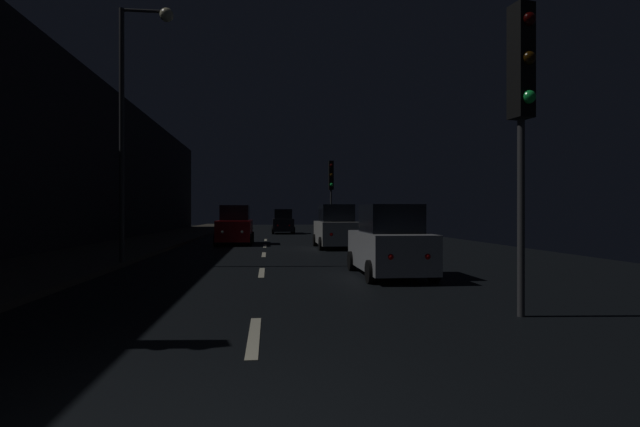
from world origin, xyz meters
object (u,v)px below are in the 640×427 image
Objects in this scene: traffic_light_near_right at (522,88)px; car_distant_taillights at (283,222)px; car_parked_right_near at (389,243)px; traffic_light_far_right at (331,182)px; streetlamp_overhead at (135,98)px; car_parked_right_far at (336,228)px; car_approaching_headlights at (235,226)px.

traffic_light_near_right is 32.61m from car_distant_taillights.
traffic_light_near_right reaches higher than car_parked_right_near.
car_parked_right_near is (-0.80, -18.16, -2.88)m from traffic_light_far_right.
car_parked_right_far is (7.55, 7.28, -4.44)m from streetlamp_overhead.
car_parked_right_far is 16.92m from car_distant_taillights.
streetlamp_overhead is at bearing -145.58° from traffic_light_near_right.
streetlamp_overhead reaches higher than car_approaching_headlights.
car_approaching_headlights is (-6.04, 18.98, -2.82)m from traffic_light_near_right.
car_parked_right_near is 27.23m from car_distant_taillights.
car_approaching_headlights is 1.01× the size of car_parked_right_far.
traffic_light_near_right reaches higher than car_parked_right_far.
traffic_light_near_right is 20.11m from car_approaching_headlights.
traffic_light_near_right is 1.28× the size of car_distant_taillights.
traffic_light_near_right is 1.34× the size of car_parked_right_near.
streetlamp_overhead is 11.39m from car_parked_right_far.
traffic_light_near_right is at bearing -44.40° from streetlamp_overhead.
car_parked_right_near is 0.95× the size of car_distant_taillights.
car_distant_taillights is at bearing 174.12° from traffic_light_near_right.
traffic_light_far_right reaches higher than car_parked_right_far.
traffic_light_far_right is 17.32m from streetlamp_overhead.
traffic_light_near_right reaches higher than traffic_light_far_right.
traffic_light_far_right is at bearing 61.02° from streetlamp_overhead.
streetlamp_overhead is at bearing 167.23° from car_distant_taillights.
traffic_light_far_right is at bearing 126.44° from car_approaching_headlights.
streetlamp_overhead reaches higher than traffic_light_far_right.
traffic_light_near_right is at bearing 17.64° from car_approaching_headlights.
car_parked_right_far is (-0.00, 10.36, 0.09)m from car_parked_right_near.
streetlamp_overhead is at bearing -31.04° from traffic_light_far_right.
streetlamp_overhead is 2.16× the size of car_parked_right_near.
traffic_light_near_right is (0.10, -23.36, 0.03)m from traffic_light_far_right.
car_parked_right_far is at bearing -7.92° from traffic_light_far_right.
traffic_light_near_right is at bearing -170.13° from car_parked_right_near.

